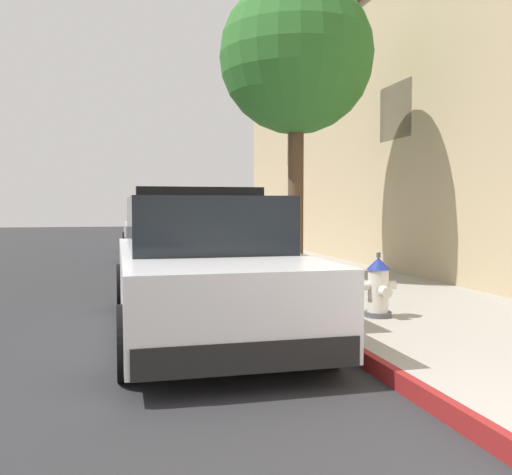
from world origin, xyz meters
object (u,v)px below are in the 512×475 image
(parked_car_silver_ahead, at_px, (157,231))
(fire_hydrant, at_px, (378,287))
(police_cruiser, at_px, (202,267))
(street_tree, at_px, (296,58))

(parked_car_silver_ahead, height_order, fire_hydrant, parked_car_silver_ahead)
(police_cruiser, relative_size, street_tree, 0.91)
(police_cruiser, xyz_separation_m, fire_hydrant, (2.02, -0.45, -0.24))
(parked_car_silver_ahead, relative_size, fire_hydrant, 6.37)
(parked_car_silver_ahead, bearing_deg, fire_hydrant, -80.30)
(police_cruiser, xyz_separation_m, parked_car_silver_ahead, (0.18, 10.31, -0.00))
(fire_hydrant, height_order, street_tree, street_tree)
(parked_car_silver_ahead, distance_m, street_tree, 8.14)
(police_cruiser, distance_m, parked_car_silver_ahead, 10.31)
(street_tree, bearing_deg, parked_car_silver_ahead, 105.49)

